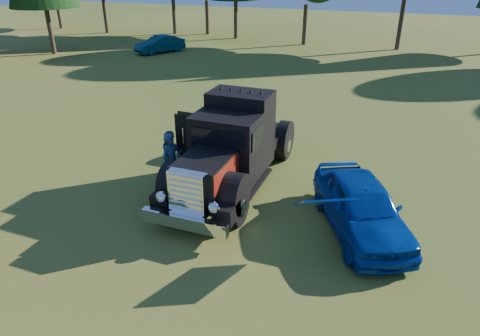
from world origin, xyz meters
The scene contains 6 objects.
ground centered at (0.00, 0.00, 0.00)m, with size 120.00×120.00×0.00m, color #335619.
diamond_t_truck centered at (0.06, 2.12, 1.28)m, with size 3.38×7.16×3.00m.
hotrod_coupe centered at (4.38, 0.97, 0.76)m, with size 3.62×4.79×1.89m.
spectator_near centered at (-1.58, 1.13, 1.00)m, with size 0.73×0.48×2.00m, color #1A293E.
spectator_far centered at (-2.05, 1.96, 0.85)m, with size 0.83×0.65×1.71m, color #20244C.
distant_teal_car centered at (-14.15, 21.52, 0.68)m, with size 1.44×4.12×1.36m, color #0A3B3E.
Camera 1 is at (4.92, -9.65, 6.82)m, focal length 32.00 mm.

